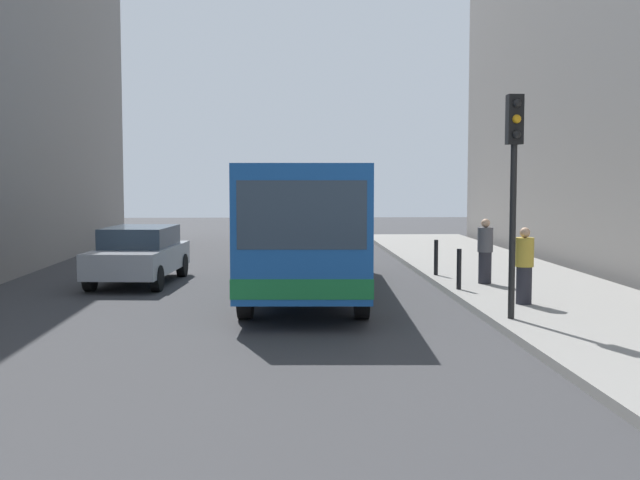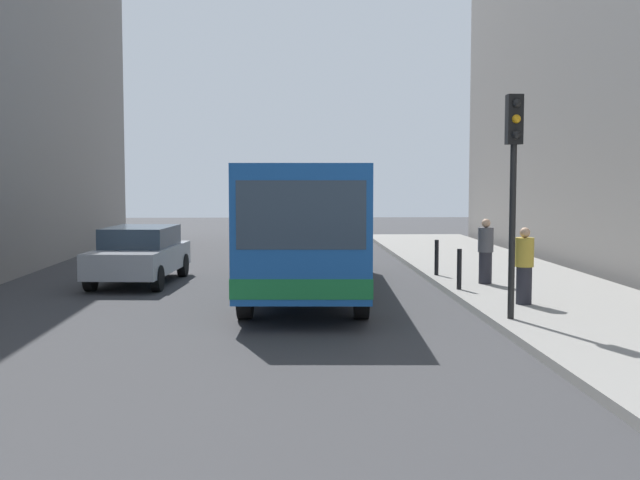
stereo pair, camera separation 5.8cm
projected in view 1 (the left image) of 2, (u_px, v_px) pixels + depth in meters
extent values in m
plane|color=#38383A|center=(314.00, 305.00, 17.17)|extent=(80.00, 80.00, 0.00)
cube|color=gray|center=(559.00, 300.00, 17.41)|extent=(4.40, 40.00, 0.15)
cube|color=#19519E|center=(307.00, 219.00, 19.25)|extent=(2.99, 11.10, 2.50)
cube|color=#197238|center=(307.00, 258.00, 19.33)|extent=(3.01, 11.12, 0.36)
cube|color=#2D3D4C|center=(302.00, 215.00, 13.76)|extent=(2.26, 0.16, 1.20)
cube|color=#2D3D4C|center=(307.00, 204.00, 19.73)|extent=(2.93, 9.50, 1.00)
cylinder|color=black|center=(362.00, 293.00, 15.46)|extent=(0.32, 1.01, 1.00)
cylinder|color=black|center=(246.00, 293.00, 15.46)|extent=(0.32, 1.01, 1.00)
cylinder|color=black|center=(347.00, 255.00, 23.24)|extent=(0.32, 1.01, 1.00)
cylinder|color=black|center=(270.00, 255.00, 23.23)|extent=(0.32, 1.01, 1.00)
cube|color=#A5A8AD|center=(139.00, 259.00, 20.73)|extent=(2.14, 4.53, 0.64)
cube|color=#2D3D4C|center=(140.00, 237.00, 20.84)|extent=(1.79, 2.58, 0.52)
cylinder|color=black|center=(157.00, 279.00, 19.24)|extent=(0.27, 0.66, 0.64)
cylinder|color=black|center=(90.00, 278.00, 19.29)|extent=(0.27, 0.66, 0.64)
cylinder|color=black|center=(182.00, 265.00, 22.23)|extent=(0.27, 0.66, 0.64)
cylinder|color=black|center=(124.00, 265.00, 22.28)|extent=(0.27, 0.66, 0.64)
cylinder|color=black|center=(513.00, 232.00, 14.55)|extent=(0.12, 0.12, 3.20)
cube|color=black|center=(515.00, 120.00, 14.40)|extent=(0.28, 0.24, 0.90)
sphere|color=black|center=(517.00, 103.00, 14.25)|extent=(0.16, 0.16, 0.16)
sphere|color=orange|center=(517.00, 119.00, 14.27)|extent=(0.16, 0.16, 0.16)
sphere|color=black|center=(516.00, 135.00, 14.29)|extent=(0.16, 0.16, 0.16)
cylinder|color=black|center=(459.00, 269.00, 18.55)|extent=(0.11, 0.11, 0.95)
cylinder|color=black|center=(436.00, 257.00, 21.34)|extent=(0.11, 0.11, 0.95)
cylinder|color=#26262D|center=(524.00, 285.00, 16.36)|extent=(0.32, 0.32, 0.78)
cylinder|color=gold|center=(525.00, 252.00, 16.31)|extent=(0.38, 0.38, 0.60)
sphere|color=tan|center=(525.00, 233.00, 16.28)|extent=(0.21, 0.21, 0.21)
cylinder|color=#26262D|center=(485.00, 268.00, 19.60)|extent=(0.32, 0.32, 0.78)
cylinder|color=#4C4C51|center=(485.00, 240.00, 19.54)|extent=(0.38, 0.38, 0.60)
sphere|color=tan|center=(486.00, 223.00, 19.51)|extent=(0.22, 0.22, 0.22)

